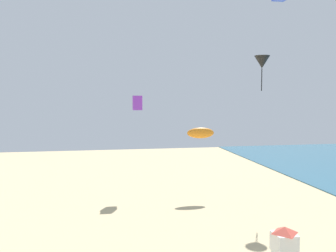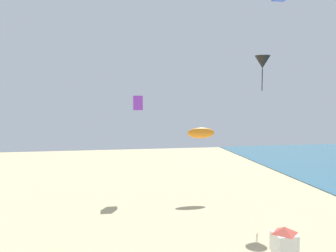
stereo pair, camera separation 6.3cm
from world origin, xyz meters
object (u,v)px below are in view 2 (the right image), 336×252
at_px(kite_purple_box, 138,103).
at_px(kite_black_delta, 263,62).
at_px(lifeguard_stand, 284,240).
at_px(kite_orange_parafoil, 201,133).

xyz_separation_m(kite_purple_box, kite_black_delta, (10.30, -6.02, 3.57)).
bearing_deg(kite_black_delta, kite_purple_box, 149.67).
xyz_separation_m(lifeguard_stand, kite_purple_box, (-5.87, 18.62, 6.90)).
bearing_deg(lifeguard_stand, kite_purple_box, 116.61).
height_order(kite_orange_parafoil, kite_purple_box, kite_purple_box).
bearing_deg(kite_purple_box, kite_black_delta, -30.33).
bearing_deg(kite_orange_parafoil, kite_black_delta, -37.02).
height_order(lifeguard_stand, kite_purple_box, kite_purple_box).
bearing_deg(kite_black_delta, kite_orange_parafoil, 142.98).
relative_size(lifeguard_stand, kite_black_delta, 0.84).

